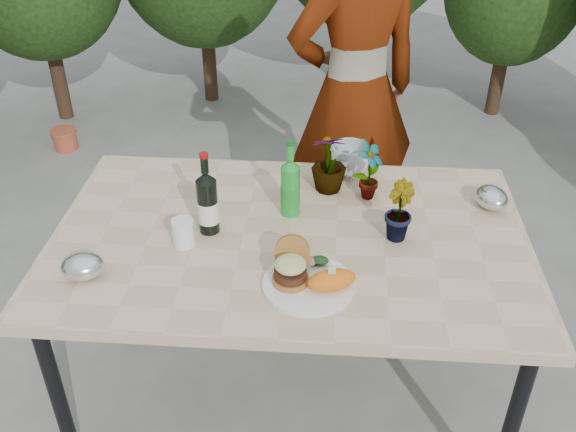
# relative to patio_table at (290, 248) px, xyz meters

# --- Properties ---
(ground) EXTENTS (80.00, 80.00, 0.00)m
(ground) POSITION_rel_patio_table_xyz_m (0.00, 0.00, -0.69)
(ground) COLOR slate
(ground) RESTS_ON ground
(patio_table) EXTENTS (1.60, 1.00, 0.75)m
(patio_table) POSITION_rel_patio_table_xyz_m (0.00, 0.00, 0.00)
(patio_table) COLOR #D2B68C
(patio_table) RESTS_ON ground
(dinner_plate) EXTENTS (0.28, 0.28, 0.01)m
(dinner_plate) POSITION_rel_patio_table_xyz_m (0.08, -0.26, 0.06)
(dinner_plate) COLOR white
(dinner_plate) RESTS_ON patio_table
(burger_stack) EXTENTS (0.11, 0.16, 0.11)m
(burger_stack) POSITION_rel_patio_table_xyz_m (0.02, -0.24, 0.12)
(burger_stack) COLOR #B7722D
(burger_stack) RESTS_ON dinner_plate
(sweet_potato) EXTENTS (0.17, 0.12, 0.06)m
(sweet_potato) POSITION_rel_patio_table_xyz_m (0.14, -0.28, 0.10)
(sweet_potato) COLOR orange
(sweet_potato) RESTS_ON dinner_plate
(grilled_veg) EXTENTS (0.08, 0.05, 0.03)m
(grilled_veg) POSITION_rel_patio_table_xyz_m (0.09, -0.17, 0.09)
(grilled_veg) COLOR olive
(grilled_veg) RESTS_ON dinner_plate
(wine_bottle) EXTENTS (0.07, 0.07, 0.30)m
(wine_bottle) POSITION_rel_patio_table_xyz_m (-0.27, 0.01, 0.17)
(wine_bottle) COLOR black
(wine_bottle) RESTS_ON patio_table
(sparkling_water) EXTENTS (0.07, 0.07, 0.29)m
(sparkling_water) POSITION_rel_patio_table_xyz_m (-0.01, 0.13, 0.16)
(sparkling_water) COLOR green
(sparkling_water) RESTS_ON patio_table
(plastic_cup) EXTENTS (0.07, 0.07, 0.09)m
(plastic_cup) POSITION_rel_patio_table_xyz_m (-0.34, -0.08, 0.10)
(plastic_cup) COLOR white
(plastic_cup) RESTS_ON patio_table
(seedling_left) EXTENTS (0.14, 0.15, 0.23)m
(seedling_left) POSITION_rel_patio_table_xyz_m (0.27, 0.25, 0.17)
(seedling_left) COLOR #26531C
(seedling_left) RESTS_ON patio_table
(seedling_mid) EXTENTS (0.11, 0.13, 0.20)m
(seedling_mid) POSITION_rel_patio_table_xyz_m (0.35, 0.02, 0.16)
(seedling_mid) COLOR #28581E
(seedling_mid) RESTS_ON patio_table
(seedling_right) EXTENTS (0.15, 0.15, 0.23)m
(seedling_right) POSITION_rel_patio_table_xyz_m (0.12, 0.30, 0.17)
(seedling_right) COLOR #255F20
(seedling_right) RESTS_ON patio_table
(blue_bowl) EXTENTS (0.18, 0.18, 0.12)m
(blue_bowl) POSITION_rel_patio_table_xyz_m (0.20, 0.43, 0.12)
(blue_bowl) COLOR silver
(blue_bowl) RESTS_ON patio_table
(foil_packet_left) EXTENTS (0.15, 0.13, 0.08)m
(foil_packet_left) POSITION_rel_patio_table_xyz_m (-0.61, -0.27, 0.10)
(foil_packet_left) COLOR silver
(foil_packet_left) RESTS_ON patio_table
(foil_packet_right) EXTENTS (0.15, 0.16, 0.08)m
(foil_packet_right) POSITION_rel_patio_table_xyz_m (0.70, 0.22, 0.10)
(foil_packet_right) COLOR silver
(foil_packet_right) RESTS_ON patio_table
(person) EXTENTS (0.75, 0.64, 1.74)m
(person) POSITION_rel_patio_table_xyz_m (0.22, 0.93, 0.18)
(person) COLOR #A36551
(person) RESTS_ON ground
(terracotta_pot) EXTENTS (0.17, 0.17, 0.14)m
(terracotta_pot) POSITION_rel_patio_table_xyz_m (-1.62, 1.91, -0.62)
(terracotta_pot) COLOR #B44E2E
(terracotta_pot) RESTS_ON ground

